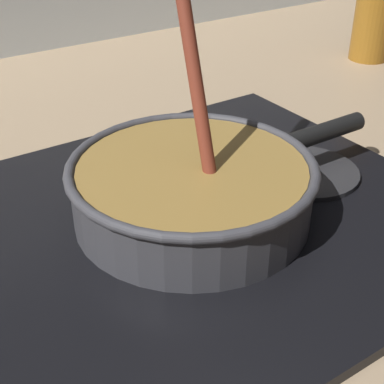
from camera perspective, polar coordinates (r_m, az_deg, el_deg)
name	(u,v)px	position (r m, az deg, el deg)	size (l,w,h in m)	color
ground	(143,344)	(0.51, -4.98, -15.02)	(2.40, 1.60, 0.04)	#9E8466
hob_plate	(192,221)	(0.61, 0.00, -2.89)	(0.56, 0.48, 0.01)	black
burner_ring	(192,213)	(0.61, 0.00, -2.11)	(0.19, 0.19, 0.01)	#592D0C
spare_burner	(305,172)	(0.70, 11.29, 2.01)	(0.13, 0.13, 0.01)	#262628
cooking_pan	(193,187)	(0.59, 0.11, 0.51)	(0.38, 0.26, 0.29)	#38383D
oil_bottle	(375,9)	(1.15, 17.97, 17.10)	(0.07, 0.07, 0.22)	#8C5919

